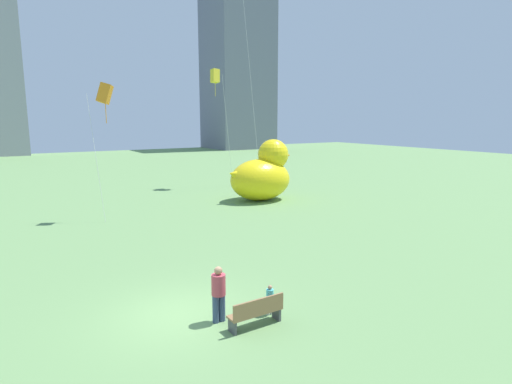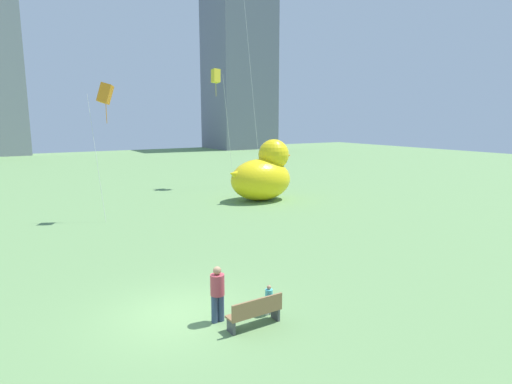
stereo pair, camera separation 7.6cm
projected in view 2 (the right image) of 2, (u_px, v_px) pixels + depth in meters
ground_plane at (178, 315)px, 13.00m from camera, size 140.00×140.00×0.00m
park_bench at (255, 311)px, 12.15m from camera, size 1.69×0.50×0.90m
person_adult at (217, 291)px, 12.40m from camera, size 0.42×0.42×1.70m
person_child at (269, 298)px, 12.93m from camera, size 0.23×0.23×0.94m
giant_inflatable_duck at (263, 174)px, 31.01m from camera, size 5.35×3.43×4.43m
city_skyline at (98, 63)px, 73.68m from camera, size 63.97×19.16×36.56m
kite_orange at (105, 94)px, 24.39m from camera, size 1.46×1.50×8.00m
kite_yellow at (216, 77)px, 35.91m from camera, size 1.93×1.95×10.10m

